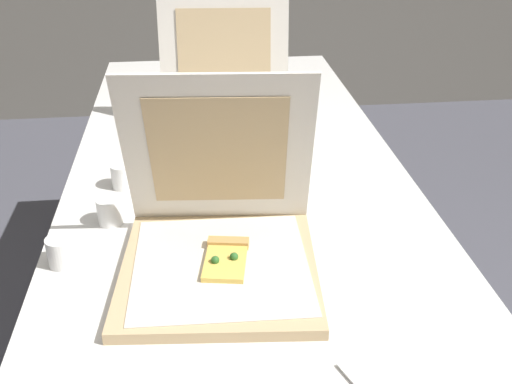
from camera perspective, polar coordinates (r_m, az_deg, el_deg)
name	(u,v)px	position (r m, az deg, el deg)	size (l,w,h in m)	color
table	(241,201)	(1.47, -1.45, -0.82)	(0.84, 2.10, 0.74)	silver
pizza_box_front	(219,243)	(1.13, -3.54, -4.89)	(0.39, 0.40, 0.37)	tan
pizza_box_middle	(225,126)	(1.63, -2.99, 6.33)	(0.39, 0.45, 0.38)	tan
cup_white_mid	(123,176)	(1.45, -12.63, 1.52)	(0.05, 0.05, 0.06)	white
cup_white_near_left	(61,251)	(1.20, -18.12, -5.43)	(0.05, 0.05, 0.06)	white
cup_white_near_center	(110,211)	(1.31, -13.80, -1.76)	(0.05, 0.05, 0.06)	white
napkin_pile	(398,378)	(0.96, 13.42, -16.94)	(0.17, 0.17, 0.01)	white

